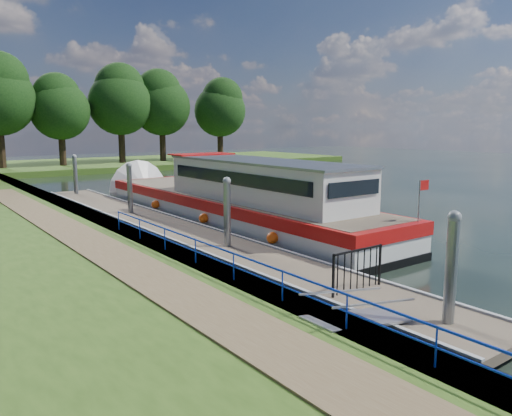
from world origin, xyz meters
TOP-DOWN VIEW (x-y plane):
  - ground at (0.00, 0.00)m, footprint 160.00×160.00m
  - bank_edge at (-2.55, 15.00)m, footprint 1.10×90.00m
  - far_bank at (12.00, 52.00)m, footprint 60.00×18.00m
  - footpath at (-4.40, 8.00)m, footprint 1.60×40.00m
  - blue_fence at (-2.75, 3.00)m, footprint 0.04×18.04m
  - pontoon at (0.00, 13.00)m, footprint 2.50×30.00m
  - mooring_piles at (0.00, 13.00)m, footprint 0.30×27.30m
  - gangway at (-1.85, 0.50)m, footprint 2.58×1.00m
  - gate_panel at (-0.00, 2.20)m, footprint 1.85×0.05m
  - barge at (3.60, 14.12)m, footprint 4.36×21.15m

SIDE VIEW (x-z plane):
  - ground at x=0.00m, z-range 0.00..0.00m
  - pontoon at x=0.00m, z-range -0.10..0.46m
  - far_bank at x=12.00m, z-range 0.00..0.60m
  - bank_edge at x=-2.55m, z-range 0.00..0.78m
  - gangway at x=-1.85m, z-range 0.16..1.09m
  - footpath at x=-4.40m, z-range 0.78..0.83m
  - barge at x=3.60m, z-range -1.30..3.48m
  - gate_panel at x=0.00m, z-range 0.57..1.72m
  - mooring_piles at x=0.00m, z-range -0.50..3.05m
  - blue_fence at x=-2.75m, z-range 0.95..1.67m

